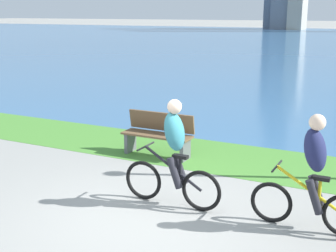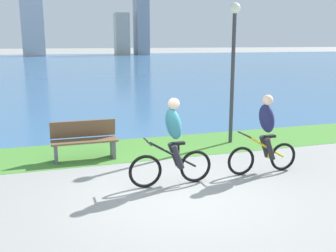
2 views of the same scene
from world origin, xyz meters
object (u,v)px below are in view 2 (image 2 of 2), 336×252
bench_near_path (84,140)px  lamppost_tall (233,52)px  cyclist_lead (173,142)px  cyclist_trailing (265,134)px

bench_near_path → lamppost_tall: lamppost_tall is taller
cyclist_lead → cyclist_trailing: bearing=2.6°
bench_near_path → lamppost_tall: size_ratio=0.41×
cyclist_lead → cyclist_trailing: 2.04m
lamppost_tall → cyclist_lead: bearing=-134.4°
cyclist_lead → bench_near_path: cyclist_lead is taller
bench_near_path → lamppost_tall: 4.42m
cyclist_trailing → bench_near_path: (-3.48, 2.10, -0.38)m
cyclist_lead → bench_near_path: bearing=123.3°
cyclist_lead → bench_near_path: 2.65m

